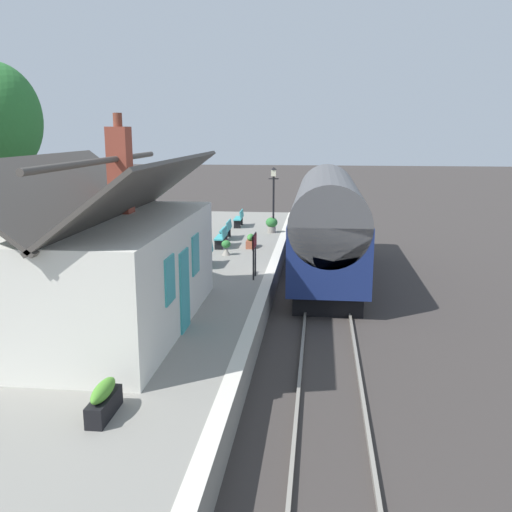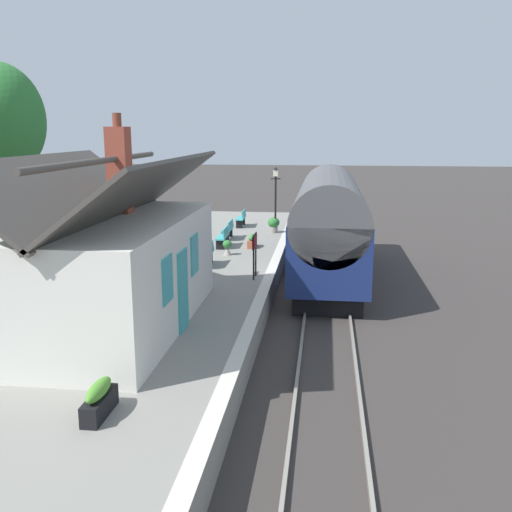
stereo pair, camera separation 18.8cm
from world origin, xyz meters
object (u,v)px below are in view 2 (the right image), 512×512
Objects in this scene: bench_platform_end at (242,218)px; planter_edge_far at (227,247)px; station_sign_board at (255,245)px; planter_bench_right at (128,254)px; train at (329,225)px; bench_mid_platform at (228,229)px; planter_edge_near at (274,224)px; lamp_post_platform at (276,187)px; bench_near_building at (206,254)px; bench_by_lamp at (223,237)px; station_building at (109,268)px; planter_by_door at (252,241)px; planter_corner_building at (99,400)px.

planter_edge_far is at bearing -176.46° from bench_platform_end.
bench_platform_end is 0.90× the size of station_sign_board.
bench_platform_end is 1.79× the size of planter_bench_right.
train reaches higher than bench_mid_platform.
lamp_post_platform reaches higher than planter_edge_near.
lamp_post_platform is (7.52, -1.97, 1.86)m from bench_near_building.
station_building is at bearing 173.87° from bench_by_lamp.
planter_by_door is (1.85, 3.34, -1.09)m from train.
bench_by_lamp is at bearing -176.84° from bench_mid_platform.
station_sign_board is (-5.26, -2.04, 0.71)m from bench_by_lamp.
bench_platform_end is (16.23, -1.15, -1.08)m from station_building.
train is 12.48× the size of planter_by_door.
bench_near_building is at bearing 166.07° from planter_edge_near.
bench_near_building is 2.68m from station_sign_board.
planter_edge_near is at bearing 1.03° from station_sign_board.
bench_near_building is at bearing 52.35° from station_sign_board.
station_sign_board is at bearing -179.53° from lamp_post_platform.
bench_by_lamp is 1.28m from planter_by_door.
planter_bench_right reaches higher than planter_corner_building.
planter_corner_building is (-4.86, -1.61, -1.25)m from station_building.
bench_mid_platform is at bearing 8.87° from planter_edge_far.
planter_edge_near is (3.91, -1.88, -0.03)m from bench_by_lamp.
train is 4.36m from station_sign_board.
station_building is 7.56× the size of planter_corner_building.
station_building is 10.76m from bench_by_lamp.
planter_by_door is at bearing 170.76° from planter_edge_near.
planter_edge_near is at bearing -131.67° from bench_platform_end.
planter_edge_far is at bearing 88.48° from train.
bench_by_lamp is at bearing 179.95° from bench_platform_end.
bench_platform_end is at bearing -1.76° from bench_mid_platform.
bench_platform_end is 9.86m from planter_bench_right.
bench_platform_end is 21.09m from planter_corner_building.
bench_by_lamp is (1.74, 4.60, -0.90)m from train.
station_building is 7.19m from planter_bench_right.
bench_mid_platform reaches higher than planter_by_door.
planter_by_door is at bearing -85.01° from bench_by_lamp.
planter_edge_near is 9.20m from station_sign_board.
station_sign_board reaches higher than planter_edge_far.
bench_mid_platform is at bearing 36.74° from planter_by_door.
bench_by_lamp is 1.00× the size of bench_mid_platform.
planter_bench_right is at bearing 73.97° from station_sign_board.
train reaches higher than bench_near_building.
train is 4.29m from planter_edge_far.
planter_by_door is (-1.83, -1.37, -0.19)m from bench_mid_platform.
bench_platform_end and bench_mid_platform have the same top height.
lamp_post_platform reaches higher than planter_edge_far.
planter_edge_near is at bearing -45.26° from bench_mid_platform.
planter_edge_near is at bearing -4.17° from planter_corner_building.
planter_bench_right is (11.70, 3.50, 0.12)m from planter_corner_building.
planter_corner_building is (-17.45, -0.57, -0.16)m from bench_mid_platform.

